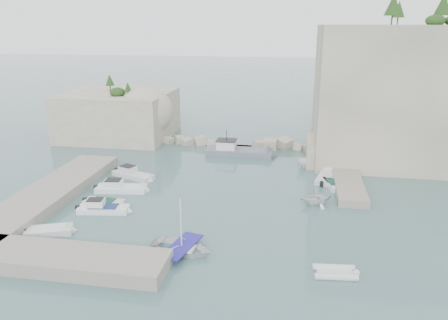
% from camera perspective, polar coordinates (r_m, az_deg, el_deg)
% --- Properties ---
extents(ground, '(400.00, 400.00, 0.00)m').
position_cam_1_polar(ground, '(42.88, -1.37, -6.20)').
color(ground, '#4A6E6F').
rests_on(ground, ground).
extents(cliff_east, '(26.00, 22.00, 17.00)m').
position_cam_1_polar(cliff_east, '(64.00, 23.79, 8.17)').
color(cliff_east, beige).
rests_on(cliff_east, ground).
extents(cliff_terrace, '(8.00, 10.00, 2.50)m').
position_cam_1_polar(cliff_terrace, '(58.97, 14.59, 1.18)').
color(cliff_terrace, beige).
rests_on(cliff_terrace, ground).
extents(outcrop_west, '(16.00, 14.00, 7.00)m').
position_cam_1_polar(outcrop_west, '(70.63, -13.56, 5.77)').
color(outcrop_west, beige).
rests_on(outcrop_west, ground).
extents(quay_west, '(5.00, 24.00, 1.10)m').
position_cam_1_polar(quay_west, '(47.89, -22.06, -4.24)').
color(quay_west, '#9E9689').
rests_on(quay_west, ground).
extents(quay_south, '(18.00, 4.00, 1.10)m').
position_cam_1_polar(quay_south, '(35.59, -21.91, -11.82)').
color(quay_south, '#9E9689').
rests_on(quay_south, ground).
extents(ledge_east, '(3.00, 16.00, 0.80)m').
position_cam_1_polar(ledge_east, '(51.67, 15.71, -2.20)').
color(ledge_east, '#9E9689').
rests_on(ledge_east, ground).
extents(breakwater, '(28.00, 3.00, 1.40)m').
position_cam_1_polar(breakwater, '(63.33, 1.57, 2.33)').
color(breakwater, beige).
rests_on(breakwater, ground).
extents(motorboat_a, '(5.99, 3.84, 1.40)m').
position_cam_1_polar(motorboat_a, '(52.01, -11.76, -2.25)').
color(motorboat_a, silver).
rests_on(motorboat_a, ground).
extents(motorboat_b, '(6.05, 2.68, 1.40)m').
position_cam_1_polar(motorboat_b, '(48.13, -13.24, -3.97)').
color(motorboat_b, white).
rests_on(motorboat_b, ground).
extents(motorboat_c, '(4.36, 1.75, 0.70)m').
position_cam_1_polar(motorboat_c, '(44.86, -15.40, -5.76)').
color(motorboat_c, silver).
rests_on(motorboat_c, ground).
extents(motorboat_d, '(5.41, 2.29, 1.40)m').
position_cam_1_polar(motorboat_d, '(43.40, -15.45, -6.57)').
color(motorboat_d, white).
rests_on(motorboat_d, ground).
extents(motorboat_e, '(4.51, 3.08, 0.70)m').
position_cam_1_polar(motorboat_e, '(40.64, -21.85, -8.94)').
color(motorboat_e, silver).
rests_on(motorboat_e, ground).
extents(rowboat, '(5.65, 4.58, 1.03)m').
position_cam_1_polar(rowboat, '(35.25, -5.53, -11.83)').
color(rowboat, white).
rests_on(rowboat, ground).
extents(inflatable_dinghy, '(3.45, 1.92, 0.44)m').
position_cam_1_polar(inflatable_dinghy, '(33.27, 14.27, -14.27)').
color(inflatable_dinghy, silver).
rests_on(inflatable_dinghy, ground).
extents(tender_east_a, '(4.11, 3.85, 1.74)m').
position_cam_1_polar(tender_east_a, '(44.56, 11.88, -5.65)').
color(tender_east_a, white).
rests_on(tender_east_a, ground).
extents(tender_east_b, '(2.38, 4.23, 0.70)m').
position_cam_1_polar(tender_east_b, '(49.52, 14.05, -3.42)').
color(tender_east_b, white).
rests_on(tender_east_b, ground).
extents(tender_east_c, '(2.87, 5.52, 0.70)m').
position_cam_1_polar(tender_east_c, '(51.56, 13.15, -2.52)').
color(tender_east_c, silver).
rests_on(tender_east_c, ground).
extents(tender_east_d, '(4.69, 2.83, 1.70)m').
position_cam_1_polar(tender_east_d, '(55.55, 11.71, -0.97)').
color(tender_east_d, white).
rests_on(tender_east_d, ground).
extents(work_boat, '(9.81, 2.90, 2.20)m').
position_cam_1_polar(work_boat, '(59.55, 2.02, 0.65)').
color(work_boat, slate).
rests_on(work_boat, ground).
extents(rowboat_mast, '(0.10, 0.10, 4.20)m').
position_cam_1_polar(rowboat_mast, '(34.06, -5.66, -7.99)').
color(rowboat_mast, white).
rests_on(rowboat_mast, rowboat).
extents(vegetation, '(53.48, 13.88, 13.40)m').
position_cam_1_polar(vegetation, '(63.74, 19.86, 17.12)').
color(vegetation, '#1E4219').
rests_on(vegetation, ground).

